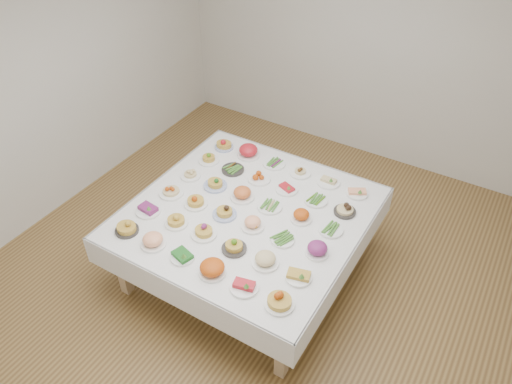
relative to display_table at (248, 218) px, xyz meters
The scene contains 38 objects.
room_envelope 1.16m from the display_table, 30.92° to the left, with size 5.02×5.02×2.81m.
display_table is the anchor object (origin of this frame).
dish_0 1.08m from the display_table, 134.99° to the right, with size 0.20×0.20×0.13m.
dish_1 0.90m from the display_table, 120.72° to the right, with size 0.21×0.21×0.12m.
dish_2 0.79m from the display_table, 101.11° to the right, with size 0.20×0.20×0.09m.
dish_3 0.80m from the display_table, 78.72° to the right, with size 0.25×0.25×0.14m.
dish_4 0.90m from the display_table, 59.68° to the right, with size 0.22×0.22×0.10m.
dish_5 1.09m from the display_table, 45.41° to the right, with size 0.23×0.23×0.14m.
dish_6 0.91m from the display_table, 148.91° to the right, with size 0.23×0.23×0.10m.
dish_7 0.66m from the display_table, 134.15° to the right, with size 0.20×0.20×0.11m.
dish_8 0.49m from the display_table, 109.80° to the right, with size 0.22×0.22×0.12m.
dish_9 0.50m from the display_table, 71.21° to the right, with size 0.21×0.21×0.11m.
dish_10 0.67m from the display_table, 45.36° to the right, with size 0.22×0.22×0.13m.
dish_11 0.90m from the display_table, 31.26° to the right, with size 0.21×0.21×0.10m.
dish_12 0.78m from the display_table, 168.45° to the right, with size 0.23×0.23×0.12m.
dish_13 0.50m from the display_table, 160.59° to the right, with size 0.21×0.21×0.12m.
dish_14 0.25m from the display_table, 135.80° to the right, with size 0.22×0.22×0.13m.
dish_15 0.24m from the display_table, 45.55° to the right, with size 0.21×0.21×0.11m.
dish_16 0.49m from the display_table, 19.45° to the right, with size 0.20×0.20×0.05m.
dish_17 0.79m from the display_table, 10.89° to the right, with size 0.20×0.20×0.11m.
dish_18 0.78m from the display_table, 168.45° to the left, with size 0.20×0.20×0.09m.
dish_19 0.50m from the display_table, 161.52° to the left, with size 0.22×0.22×0.12m.
dish_20 0.25m from the display_table, 135.16° to the left, with size 0.22×0.22×0.13m.
dish_21 0.23m from the display_table, 47.91° to the left, with size 0.23×0.23×0.05m.
dish_22 0.51m from the display_table, 19.00° to the left, with size 0.19×0.19×0.11m.
dish_23 0.78m from the display_table, 12.14° to the left, with size 0.21×0.21×0.05m.
dish_24 0.90m from the display_table, 148.47° to the left, with size 0.21×0.21×0.11m.
dish_25 0.66m from the display_table, 134.96° to the left, with size 0.22×0.22×0.05m.
dish_26 0.50m from the display_table, 108.09° to the left, with size 0.22×0.22×0.09m.
dish_27 0.50m from the display_table, 71.40° to the left, with size 0.21×0.21×0.09m.
dish_28 0.66m from the display_table, 44.38° to the left, with size 0.22×0.22×0.05m.
dish_29 0.89m from the display_table, 30.50° to the left, with size 0.20×0.20×0.12m.
dish_30 1.08m from the display_table, 135.41° to the left, with size 0.20×0.20×0.12m.
dish_31 0.90m from the display_table, 121.27° to the left, with size 0.23×0.23×0.14m.
dish_32 0.78m from the display_table, 101.36° to the left, with size 0.23×0.23×0.05m.
dish_33 0.78m from the display_table, 79.03° to the left, with size 0.21×0.21×0.10m.
dish_34 0.90m from the display_table, 59.65° to the left, with size 0.22×0.22×0.09m.
dish_35 1.07m from the display_table, 44.89° to the left, with size 0.20×0.20×0.09m.
Camera 1 is at (1.70, -2.95, 3.74)m, focal length 35.00 mm.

